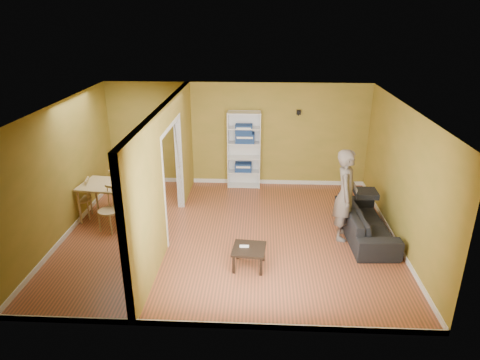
# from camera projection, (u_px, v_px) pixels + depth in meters

# --- Properties ---
(room_shell) EXTENTS (6.50, 6.50, 6.50)m
(room_shell) POSITION_uv_depth(u_px,v_px,m) (229.00, 174.00, 8.15)
(room_shell) COLOR #AF5433
(room_shell) RESTS_ON ground
(partition) EXTENTS (0.22, 5.50, 2.60)m
(partition) POSITION_uv_depth(u_px,v_px,m) (167.00, 173.00, 8.20)
(partition) COLOR #A88C35
(partition) RESTS_ON ground
(wall_speaker) EXTENTS (0.10, 0.10, 0.10)m
(wall_speaker) POSITION_uv_depth(u_px,v_px,m) (299.00, 112.00, 10.35)
(wall_speaker) COLOR black
(wall_speaker) RESTS_ON room_shell
(sofa) EXTENTS (2.13, 0.99, 0.79)m
(sofa) POSITION_uv_depth(u_px,v_px,m) (366.00, 218.00, 8.42)
(sofa) COLOR #2D2D2E
(sofa) RESTS_ON ground
(person) EXTENTS (0.90, 0.77, 2.14)m
(person) POSITION_uv_depth(u_px,v_px,m) (346.00, 187.00, 8.13)
(person) COLOR slate
(person) RESTS_ON ground
(bookshelf) EXTENTS (0.81, 0.36, 1.93)m
(bookshelf) POSITION_uv_depth(u_px,v_px,m) (244.00, 149.00, 10.68)
(bookshelf) COLOR white
(bookshelf) RESTS_ON ground
(paper_box_navy_a) EXTENTS (0.42, 0.27, 0.21)m
(paper_box_navy_a) POSITION_uv_depth(u_px,v_px,m) (243.00, 167.00, 10.80)
(paper_box_navy_a) COLOR navy
(paper_box_navy_a) RESTS_ON bookshelf
(paper_box_navy_b) EXTENTS (0.46, 0.30, 0.24)m
(paper_box_navy_b) POSITION_uv_depth(u_px,v_px,m) (245.00, 138.00, 10.51)
(paper_box_navy_b) COLOR #17194C
(paper_box_navy_b) RESTS_ON bookshelf
(paper_box_navy_c) EXTENTS (0.42, 0.27, 0.21)m
(paper_box_navy_c) POSITION_uv_depth(u_px,v_px,m) (244.00, 130.00, 10.44)
(paper_box_navy_c) COLOR navy
(paper_box_navy_c) RESTS_ON bookshelf
(coffee_table) EXTENTS (0.56, 0.56, 0.37)m
(coffee_table) POSITION_uv_depth(u_px,v_px,m) (249.00, 251.00, 7.42)
(coffee_table) COLOR black
(coffee_table) RESTS_ON ground
(game_controller) EXTENTS (0.16, 0.04, 0.03)m
(game_controller) POSITION_uv_depth(u_px,v_px,m) (244.00, 246.00, 7.42)
(game_controller) COLOR white
(game_controller) RESTS_ON coffee_table
(dining_table) EXTENTS (1.26, 0.84, 0.79)m
(dining_table) POSITION_uv_depth(u_px,v_px,m) (111.00, 188.00, 9.04)
(dining_table) COLOR tan
(dining_table) RESTS_ON ground
(chair_left) EXTENTS (0.47, 0.47, 0.89)m
(chair_left) POSITION_uv_depth(u_px,v_px,m) (82.00, 198.00, 9.18)
(chair_left) COLOR tan
(chair_left) RESTS_ON ground
(chair_near) EXTENTS (0.55, 0.55, 0.93)m
(chair_near) POSITION_uv_depth(u_px,v_px,m) (109.00, 210.00, 8.61)
(chair_near) COLOR tan
(chair_near) RESTS_ON ground
(chair_far) EXTENTS (0.55, 0.55, 0.92)m
(chair_far) POSITION_uv_depth(u_px,v_px,m) (121.00, 188.00, 9.69)
(chair_far) COLOR #D9B68D
(chair_far) RESTS_ON ground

